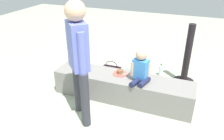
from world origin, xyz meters
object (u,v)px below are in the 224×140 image
child_seated (141,67)px  cake_plate (120,73)px  adult_standing (78,53)px  gift_bag (131,78)px  party_cup_red (180,89)px  handbag_black_leather (111,71)px  water_bottle_near_gift (161,70)px

child_seated → cake_plate: size_ratio=2.16×
adult_standing → gift_bag: size_ratio=4.92×
gift_bag → party_cup_red: (0.81, 0.06, -0.08)m
gift_bag → handbag_black_leather: size_ratio=0.96×
party_cup_red → child_seated: bearing=-136.2°
party_cup_red → adult_standing: bearing=-136.6°
adult_standing → party_cup_red: adult_standing is taller
gift_bag → adult_standing: bearing=-108.8°
water_bottle_near_gift → handbag_black_leather: 0.90m
adult_standing → gift_bag: (0.36, 1.05, -0.80)m
child_seated → cake_plate: bearing=163.4°
child_seated → gift_bag: size_ratio=1.54×
child_seated → adult_standing: size_ratio=0.31×
adult_standing → gift_bag: adult_standing is taller
child_seated → cake_plate: child_seated is taller
adult_standing → handbag_black_leather: (-0.06, 1.21, -0.83)m
party_cup_red → handbag_black_leather: bearing=174.9°
child_seated → adult_standing: adult_standing is taller
child_seated → party_cup_red: 0.92m
cake_plate → water_bottle_near_gift: cake_plate is taller
child_seated → water_bottle_near_gift: (0.15, 0.97, -0.48)m
party_cup_red → handbag_black_leather: handbag_black_leather is taller
gift_bag → handbag_black_leather: (-0.41, 0.17, -0.04)m
cake_plate → gift_bag: size_ratio=0.71×
adult_standing → child_seated: bearing=43.0°
adult_standing → handbag_black_leather: size_ratio=4.70×
party_cup_red → handbag_black_leather: size_ratio=0.36×
water_bottle_near_gift → party_cup_red: water_bottle_near_gift is taller
cake_plate → handbag_black_leather: cake_plate is taller
child_seated → gift_bag: child_seated is taller
cake_plate → gift_bag: 0.46m
water_bottle_near_gift → handbag_black_leather: size_ratio=0.72×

